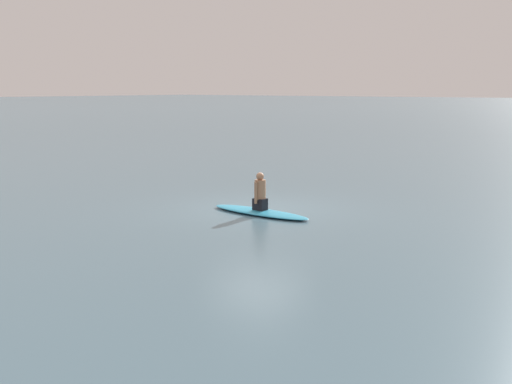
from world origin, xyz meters
TOP-DOWN VIEW (x-y plane):
  - ground_plane at (0.00, 0.00)m, footprint 400.00×400.00m
  - surfboard at (0.54, 0.49)m, footprint 0.87×3.14m
  - person_paddler at (0.54, 0.49)m, footprint 0.44×0.34m

SIDE VIEW (x-z plane):
  - ground_plane at x=0.00m, z-range 0.00..0.00m
  - surfboard at x=0.54m, z-range 0.00..0.11m
  - person_paddler at x=0.54m, z-range 0.07..1.07m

